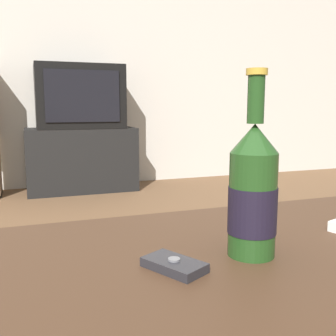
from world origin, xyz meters
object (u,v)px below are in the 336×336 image
(television, at_px, (80,97))
(beer_bottle, at_px, (253,193))
(cell_phone, at_px, (174,265))
(tv_stand, at_px, (82,160))

(television, height_order, beer_bottle, television)
(television, relative_size, beer_bottle, 2.31)
(cell_phone, bearing_deg, tv_stand, 57.21)
(beer_bottle, xyz_separation_m, cell_phone, (-0.14, -0.01, -0.10))
(television, bearing_deg, beer_bottle, -91.45)
(tv_stand, height_order, beer_bottle, beer_bottle)
(television, distance_m, beer_bottle, 2.72)
(television, distance_m, cell_phone, 2.75)
(tv_stand, xyz_separation_m, television, (0.00, -0.00, 0.51))
(tv_stand, bearing_deg, beer_bottle, -91.45)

